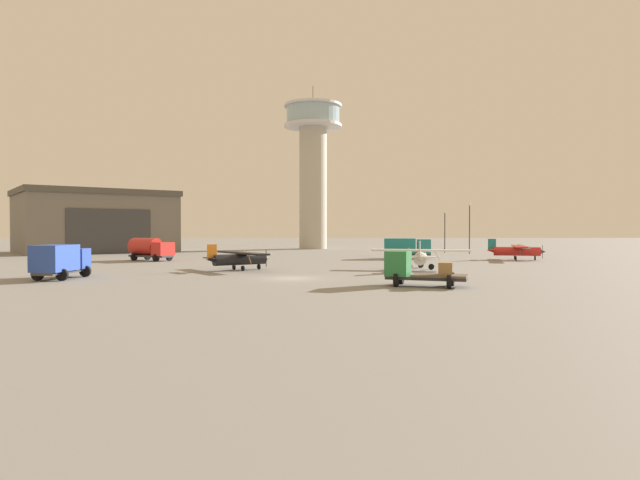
{
  "coord_description": "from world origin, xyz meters",
  "views": [
    {
      "loc": [
        0.61,
        -46.53,
        4.27
      ],
      "look_at": [
        3.02,
        15.48,
        2.98
      ],
      "focal_mm": 30.42,
      "sensor_mm": 36.0,
      "label": 1
    }
  ],
  "objects_px": {
    "airplane_black": "(239,258)",
    "truck_fuel_tanker_red": "(150,248)",
    "truck_flatbed_green": "(413,269)",
    "light_post_west": "(445,227)",
    "truck_box_blue": "(60,260)",
    "light_post_north": "(470,224)",
    "truck_box_teal": "(407,247)",
    "airplane_red": "(516,250)",
    "control_tower": "(313,158)",
    "airplane_white": "(420,256)"
  },
  "relations": [
    {
      "from": "truck_fuel_tanker_red",
      "to": "truck_box_teal",
      "type": "bearing_deg",
      "value": 38.82
    },
    {
      "from": "truck_box_blue",
      "to": "truck_flatbed_green",
      "type": "bearing_deg",
      "value": -96.41
    },
    {
      "from": "airplane_white",
      "to": "truck_box_teal",
      "type": "distance_m",
      "value": 20.83
    },
    {
      "from": "truck_box_blue",
      "to": "light_post_north",
      "type": "distance_m",
      "value": 66.3
    },
    {
      "from": "airplane_white",
      "to": "light_post_north",
      "type": "relative_size",
      "value": 1.2
    },
    {
      "from": "light_post_west",
      "to": "airplane_black",
      "type": "bearing_deg",
      "value": -128.98
    },
    {
      "from": "airplane_white",
      "to": "truck_flatbed_green",
      "type": "distance_m",
      "value": 16.67
    },
    {
      "from": "truck_box_blue",
      "to": "truck_box_teal",
      "type": "relative_size",
      "value": 0.88
    },
    {
      "from": "truck_box_teal",
      "to": "light_post_north",
      "type": "relative_size",
      "value": 0.79
    },
    {
      "from": "truck_flatbed_green",
      "to": "light_post_north",
      "type": "distance_m",
      "value": 55.01
    },
    {
      "from": "airplane_red",
      "to": "light_post_north",
      "type": "relative_size",
      "value": 1.12
    },
    {
      "from": "truck_flatbed_green",
      "to": "light_post_west",
      "type": "bearing_deg",
      "value": -85.89
    },
    {
      "from": "airplane_red",
      "to": "airplane_white",
      "type": "bearing_deg",
      "value": -117.78
    },
    {
      "from": "airplane_red",
      "to": "airplane_white",
      "type": "height_order",
      "value": "airplane_white"
    },
    {
      "from": "truck_box_blue",
      "to": "light_post_north",
      "type": "bearing_deg",
      "value": -41.44
    },
    {
      "from": "control_tower",
      "to": "truck_flatbed_green",
      "type": "distance_m",
      "value": 77.85
    },
    {
      "from": "control_tower",
      "to": "airplane_white",
      "type": "height_order",
      "value": "control_tower"
    },
    {
      "from": "control_tower",
      "to": "truck_flatbed_green",
      "type": "bearing_deg",
      "value": -85.81
    },
    {
      "from": "light_post_north",
      "to": "airplane_black",
      "type": "bearing_deg",
      "value": -134.88
    },
    {
      "from": "truck_fuel_tanker_red",
      "to": "truck_box_blue",
      "type": "bearing_deg",
      "value": -57.81
    },
    {
      "from": "truck_flatbed_green",
      "to": "light_post_west",
      "type": "xyz_separation_m",
      "value": [
        17.4,
        55.26,
        3.26
      ]
    },
    {
      "from": "truck_box_teal",
      "to": "airplane_white",
      "type": "bearing_deg",
      "value": -88.68
    },
    {
      "from": "control_tower",
      "to": "truck_box_blue",
      "type": "distance_m",
      "value": 74.8
    },
    {
      "from": "airplane_black",
      "to": "truck_flatbed_green",
      "type": "relative_size",
      "value": 1.33
    },
    {
      "from": "airplane_black",
      "to": "light_post_north",
      "type": "relative_size",
      "value": 0.98
    },
    {
      "from": "airplane_white",
      "to": "truck_box_blue",
      "type": "height_order",
      "value": "airplane_white"
    },
    {
      "from": "airplane_black",
      "to": "truck_flatbed_green",
      "type": "xyz_separation_m",
      "value": [
        14.67,
        -15.64,
        -0.01
      ]
    },
    {
      "from": "airplane_black",
      "to": "truck_box_teal",
      "type": "xyz_separation_m",
      "value": [
        21.54,
        21.15,
        0.39
      ]
    },
    {
      "from": "truck_box_blue",
      "to": "truck_fuel_tanker_red",
      "type": "distance_m",
      "value": 26.48
    },
    {
      "from": "airplane_black",
      "to": "truck_fuel_tanker_red",
      "type": "distance_m",
      "value": 22.29
    },
    {
      "from": "airplane_black",
      "to": "truck_box_blue",
      "type": "xyz_separation_m",
      "value": [
        -14.13,
        -8.97,
        0.37
      ]
    },
    {
      "from": "truck_fuel_tanker_red",
      "to": "light_post_north",
      "type": "xyz_separation_m",
      "value": [
        48.92,
        17.78,
        3.45
      ]
    },
    {
      "from": "control_tower",
      "to": "light_post_north",
      "type": "xyz_separation_m",
      "value": [
        25.99,
        -24.61,
        -14.17
      ]
    },
    {
      "from": "light_post_west",
      "to": "truck_flatbed_green",
      "type": "bearing_deg",
      "value": -107.47
    },
    {
      "from": "truck_box_blue",
      "to": "truck_flatbed_green",
      "type": "relative_size",
      "value": 0.95
    },
    {
      "from": "control_tower",
      "to": "light_post_north",
      "type": "height_order",
      "value": "control_tower"
    },
    {
      "from": "airplane_red",
      "to": "truck_box_teal",
      "type": "relative_size",
      "value": 1.42
    },
    {
      "from": "truck_fuel_tanker_red",
      "to": "truck_box_teal",
      "type": "distance_m",
      "value": 35.52
    },
    {
      "from": "airplane_black",
      "to": "truck_flatbed_green",
      "type": "height_order",
      "value": "airplane_black"
    },
    {
      "from": "control_tower",
      "to": "airplane_white",
      "type": "bearing_deg",
      "value": -80.71
    },
    {
      "from": "control_tower",
      "to": "airplane_red",
      "type": "bearing_deg",
      "value": -58.13
    },
    {
      "from": "truck_box_blue",
      "to": "truck_fuel_tanker_red",
      "type": "xyz_separation_m",
      "value": [
        0.33,
        26.47,
        0.04
      ]
    },
    {
      "from": "airplane_red",
      "to": "truck_fuel_tanker_red",
      "type": "height_order",
      "value": "truck_fuel_tanker_red"
    },
    {
      "from": "airplane_red",
      "to": "truck_flatbed_green",
      "type": "xyz_separation_m",
      "value": [
        -21.11,
        -32.66,
        -0.08
      ]
    },
    {
      "from": "airplane_white",
      "to": "truck_flatbed_green",
      "type": "relative_size",
      "value": 1.64
    },
    {
      "from": "airplane_red",
      "to": "light_post_north",
      "type": "distance_m",
      "value": 18.65
    },
    {
      "from": "control_tower",
      "to": "light_post_west",
      "type": "bearing_deg",
      "value": -41.47
    },
    {
      "from": "airplane_black",
      "to": "airplane_red",
      "type": "bearing_deg",
      "value": -7.45
    },
    {
      "from": "truck_box_teal",
      "to": "light_post_west",
      "type": "bearing_deg",
      "value": 69.04
    },
    {
      "from": "airplane_white",
      "to": "airplane_black",
      "type": "bearing_deg",
      "value": 105.19
    }
  ]
}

